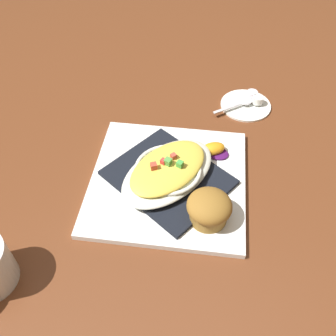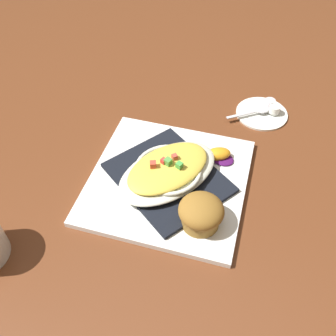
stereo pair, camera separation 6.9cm
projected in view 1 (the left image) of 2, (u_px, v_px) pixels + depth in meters
The scene contains 10 objects.
ground_plane at pixel (168, 183), 0.72m from camera, with size 2.60×2.60×0.00m, color brown.
square_plate at pixel (168, 181), 0.72m from camera, with size 0.29×0.29×0.01m, color white.
folded_napkin at pixel (168, 177), 0.71m from camera, with size 0.17×0.20×0.01m, color black.
gratin_dish at pixel (168, 170), 0.70m from camera, with size 0.21×0.24×0.04m.
muffin at pixel (209, 208), 0.63m from camera, with size 0.08×0.08×0.06m.
orange_garnish at pixel (214, 150), 0.75m from camera, with size 0.06×0.05×0.02m.
creamer_saucer at pixel (246, 105), 0.87m from camera, with size 0.11×0.11×0.01m, color white.
spoon at pixel (243, 103), 0.86m from camera, with size 0.09×0.08×0.01m.
creamer_cup_0 at pixel (258, 100), 0.86m from camera, with size 0.02×0.02×0.02m, color white.
creamer_cup_1 at pixel (252, 94), 0.88m from camera, with size 0.02×0.02×0.02m, color silver.
Camera 1 is at (0.10, -0.45, 0.56)m, focal length 41.05 mm.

